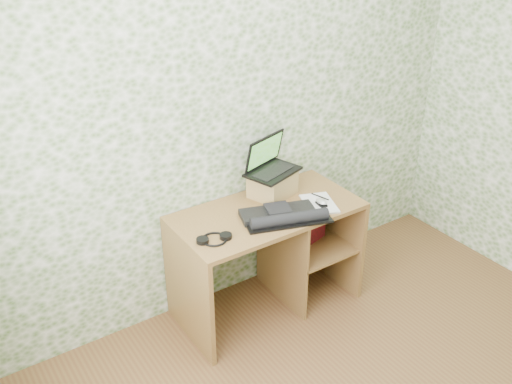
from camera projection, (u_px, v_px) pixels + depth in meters
wall_back at (240, 113)px, 3.55m from camera, size 3.50×0.00×3.50m
desk at (274, 240)px, 3.77m from camera, size 1.20×0.60×0.75m
riser at (273, 184)px, 3.72m from camera, size 0.33×0.30×0.16m
laptop at (270, 163)px, 3.68m from camera, size 0.40×0.34×0.23m
keyboard at (283, 216)px, 3.47m from camera, size 0.53×0.41×0.07m
headphones at (214, 239)px, 3.27m from camera, size 0.21×0.18×0.03m
notepad at (319, 204)px, 3.64m from camera, size 0.27×0.32×0.01m
mouse at (321, 203)px, 3.61m from camera, size 0.06×0.09×0.03m
pen at (320, 197)px, 3.71m from camera, size 0.04×0.13×0.01m
red_box at (312, 224)px, 3.87m from camera, size 0.24×0.13×0.27m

